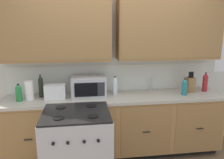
% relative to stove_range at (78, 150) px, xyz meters
% --- Properties ---
extents(wall_unit, '(4.29, 0.40, 2.55)m').
position_rel_stove_range_xyz_m(wall_unit, '(0.54, 0.83, 1.19)').
color(wall_unit, silver).
rests_on(wall_unit, ground_plane).
extents(counter_run, '(3.12, 0.64, 0.91)m').
position_rel_stove_range_xyz_m(counter_run, '(0.54, 0.63, -0.00)').
color(counter_run, black).
rests_on(counter_run, ground_plane).
extents(stove_range, '(0.76, 0.68, 0.95)m').
position_rel_stove_range_xyz_m(stove_range, '(0.00, 0.00, 0.00)').
color(stove_range, '#B7B7BC').
rests_on(stove_range, ground_plane).
extents(microwave, '(0.48, 0.37, 0.28)m').
position_rel_stove_range_xyz_m(microwave, '(0.17, 0.69, 0.58)').
color(microwave, '#B7B7BC').
rests_on(microwave, counter_run).
extents(toaster, '(0.28, 0.18, 0.19)m').
position_rel_stove_range_xyz_m(toaster, '(-0.29, 0.64, 0.53)').
color(toaster, white).
rests_on(toaster, counter_run).
extents(knife_block, '(0.11, 0.14, 0.31)m').
position_rel_stove_range_xyz_m(knife_block, '(1.69, 0.69, 0.55)').
color(knife_block, olive).
rests_on(knife_block, counter_run).
extents(sink_faucet, '(0.02, 0.02, 0.20)m').
position_rel_stove_range_xyz_m(sink_faucet, '(1.13, 0.84, 0.54)').
color(sink_faucet, '#B2B5BA').
rests_on(sink_faucet, counter_run).
extents(paper_towel_roll, '(0.12, 0.12, 0.26)m').
position_rel_stove_range_xyz_m(paper_towel_roll, '(-0.63, 0.62, 0.57)').
color(paper_towel_roll, white).
rests_on(paper_towel_roll, counter_run).
extents(bottle_red, '(0.08, 0.08, 0.29)m').
position_rel_stove_range_xyz_m(bottle_red, '(1.93, 0.69, 0.58)').
color(bottle_red, maroon).
rests_on(bottle_red, counter_run).
extents(bottle_green, '(0.08, 0.08, 0.24)m').
position_rel_stove_range_xyz_m(bottle_green, '(-0.75, 0.58, 0.55)').
color(bottle_green, '#237A38').
rests_on(bottle_green, counter_run).
extents(bottle_teal, '(0.07, 0.07, 0.25)m').
position_rel_stove_range_xyz_m(bottle_teal, '(1.53, 0.54, 0.56)').
color(bottle_teal, '#1E707A').
rests_on(bottle_teal, counter_run).
extents(bottle_clear, '(0.07, 0.07, 0.27)m').
position_rel_stove_range_xyz_m(bottle_clear, '(0.55, 0.70, 0.57)').
color(bottle_clear, silver).
rests_on(bottle_clear, counter_run).
extents(bottle_dark, '(0.07, 0.07, 0.32)m').
position_rel_stove_range_xyz_m(bottle_dark, '(-0.49, 0.73, 0.59)').
color(bottle_dark, black).
rests_on(bottle_dark, counter_run).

